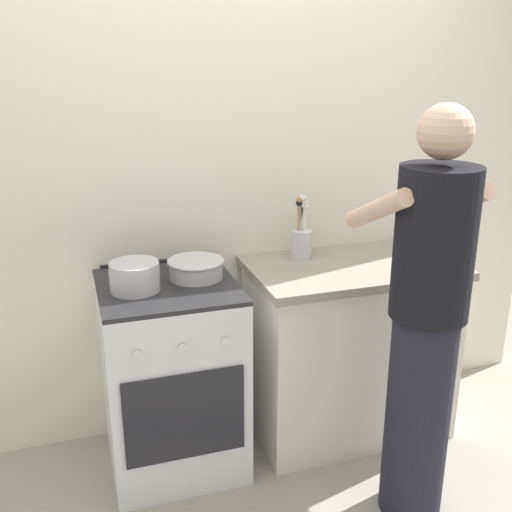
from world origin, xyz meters
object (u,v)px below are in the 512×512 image
(utensil_crock, at_px, (302,238))
(person, at_px, (426,324))
(stove_range, at_px, (172,376))
(pot, at_px, (135,276))
(mixing_bowl, at_px, (196,268))

(utensil_crock, distance_m, person, 0.83)
(stove_range, bearing_deg, pot, -170.35)
(utensil_crock, relative_size, person, 0.19)
(person, bearing_deg, pot, 149.72)
(stove_range, distance_m, utensil_crock, 0.91)
(stove_range, bearing_deg, utensil_crock, 13.30)
(utensil_crock, bearing_deg, person, -75.85)
(stove_range, height_order, utensil_crock, utensil_crock)
(person, bearing_deg, stove_range, 144.96)
(stove_range, height_order, mixing_bowl, mixing_bowl)
(stove_range, relative_size, pot, 3.23)
(pot, xyz_separation_m, mixing_bowl, (0.28, 0.07, -0.02))
(pot, height_order, utensil_crock, utensil_crock)
(stove_range, height_order, pot, pot)
(pot, relative_size, person, 0.16)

